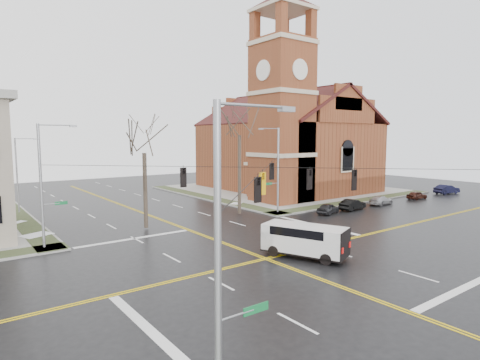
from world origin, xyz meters
TOP-DOWN VIEW (x-y plane):
  - ground at (0.00, 0.00)m, footprint 120.00×120.00m
  - sidewalks at (0.00, 0.00)m, footprint 80.00×80.00m
  - road_markings at (0.00, 0.00)m, footprint 100.00×100.00m
  - church at (24.76, 24.78)m, footprint 24.28×27.48m
  - signal_pole_ne at (11.32, 11.50)m, footprint 2.75×0.22m
  - signal_pole_nw at (-11.32, 11.50)m, footprint 2.75×0.22m
  - signal_pole_sw at (-11.32, -11.50)m, footprint 2.75×0.22m
  - span_wires at (0.00, 0.00)m, footprint 23.02×23.02m
  - traffic_signals at (-0.00, -0.67)m, footprint 8.21×8.26m
  - streetlight_north_a at (-10.65, 28.00)m, footprint 2.30×0.20m
  - cargo_van at (2.32, -1.03)m, footprint 4.24×6.11m
  - parked_car_a at (15.68, 8.11)m, footprint 3.61×2.22m
  - parked_car_b at (19.59, 7.96)m, footprint 3.89×1.75m
  - parked_car_c at (25.24, 8.12)m, footprint 3.79×1.76m
  - parked_car_d at (32.86, 7.84)m, footprint 3.24×1.51m
  - parked_car_e at (41.03, 7.92)m, footprint 4.21×2.13m
  - tree_nw_near at (-2.89, 13.00)m, footprint 4.00×4.00m
  - tree_ne at (7.82, 13.45)m, footprint 4.00×4.00m

SIDE VIEW (x-z plane):
  - ground at x=0.00m, z-range 0.00..0.00m
  - road_markings at x=0.00m, z-range 0.00..0.01m
  - sidewalks at x=0.00m, z-range -0.01..0.16m
  - parked_car_d at x=32.86m, z-range 0.00..1.07m
  - parked_car_c at x=25.24m, z-range 0.00..1.07m
  - parked_car_a at x=15.68m, z-range 0.00..1.15m
  - parked_car_b at x=19.59m, z-range 0.00..1.24m
  - parked_car_e at x=41.03m, z-range 0.00..1.32m
  - cargo_van at x=2.32m, z-range 0.20..2.38m
  - streetlight_north_a at x=-10.65m, z-range 0.47..8.47m
  - signal_pole_ne at x=11.32m, z-range 0.45..9.45m
  - signal_pole_nw at x=-11.32m, z-range 0.45..9.45m
  - signal_pole_sw at x=-11.32m, z-range 0.45..9.45m
  - traffic_signals at x=0.00m, z-range 4.80..6.10m
  - span_wires at x=0.00m, z-range 6.18..6.22m
  - tree_nw_near at x=-2.89m, z-range 2.25..12.22m
  - church at x=24.76m, z-range -5.32..22.18m
  - tree_ne at x=7.82m, z-range 2.75..15.07m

